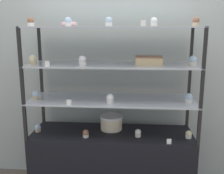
% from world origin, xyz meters
% --- Properties ---
extents(back_wall, '(8.00, 0.05, 2.60)m').
position_xyz_m(back_wall, '(0.00, 0.37, 1.30)').
color(back_wall, '#A8B2AD').
rests_on(back_wall, ground_plane).
extents(display_base, '(1.39, 0.45, 0.60)m').
position_xyz_m(display_base, '(0.00, 0.00, 0.30)').
color(display_base, black).
rests_on(display_base, ground_plane).
extents(display_riser_lower, '(1.39, 0.45, 0.30)m').
position_xyz_m(display_riser_lower, '(0.00, 0.00, 0.88)').
color(display_riser_lower, black).
rests_on(display_riser_lower, display_base).
extents(display_riser_middle, '(1.39, 0.45, 0.30)m').
position_xyz_m(display_riser_middle, '(0.00, 0.00, 1.18)').
color(display_riser_middle, black).
rests_on(display_riser_middle, display_riser_lower).
extents(display_riser_upper, '(1.39, 0.45, 0.30)m').
position_xyz_m(display_riser_upper, '(0.00, 0.00, 1.48)').
color(display_riser_upper, black).
rests_on(display_riser_upper, display_riser_middle).
extents(layer_cake_centerpiece, '(0.20, 0.20, 0.13)m').
position_xyz_m(layer_cake_centerpiece, '(-0.01, 0.07, 0.67)').
color(layer_cake_centerpiece, beige).
rests_on(layer_cake_centerpiece, display_base).
extents(sheet_cake_frosted, '(0.22, 0.16, 0.07)m').
position_xyz_m(sheet_cake_frosted, '(0.30, -0.00, 1.24)').
color(sheet_cake_frosted, '#DBBC84').
rests_on(sheet_cake_frosted, display_riser_middle).
extents(cupcake_0, '(0.05, 0.05, 0.07)m').
position_xyz_m(cupcake_0, '(-0.65, -0.04, 0.63)').
color(cupcake_0, '#CCB28C').
rests_on(cupcake_0, display_base).
extents(cupcake_1, '(0.05, 0.05, 0.07)m').
position_xyz_m(cupcake_1, '(-0.21, -0.12, 0.63)').
color(cupcake_1, beige).
rests_on(cupcake_1, display_base).
extents(cupcake_2, '(0.05, 0.05, 0.07)m').
position_xyz_m(cupcake_2, '(0.22, -0.08, 0.63)').
color(cupcake_2, beige).
rests_on(cupcake_2, display_base).
extents(cupcake_3, '(0.05, 0.05, 0.07)m').
position_xyz_m(cupcake_3, '(0.64, -0.08, 0.63)').
color(cupcake_3, white).
rests_on(cupcake_3, display_base).
extents(price_tag_0, '(0.04, 0.00, 0.04)m').
position_xyz_m(price_tag_0, '(0.46, -0.21, 0.62)').
color(price_tag_0, white).
rests_on(price_tag_0, display_base).
extents(cupcake_4, '(0.06, 0.06, 0.08)m').
position_xyz_m(cupcake_4, '(-0.64, -0.05, 0.94)').
color(cupcake_4, '#CCB28C').
rests_on(cupcake_4, display_riser_lower).
extents(cupcake_5, '(0.06, 0.06, 0.08)m').
position_xyz_m(cupcake_5, '(-0.01, -0.12, 0.94)').
color(cupcake_5, white).
rests_on(cupcake_5, display_riser_lower).
extents(cupcake_6, '(0.06, 0.06, 0.08)m').
position_xyz_m(cupcake_6, '(0.63, -0.05, 0.94)').
color(cupcake_6, white).
rests_on(cupcake_6, display_riser_lower).
extents(price_tag_1, '(0.04, 0.00, 0.04)m').
position_xyz_m(price_tag_1, '(-0.32, -0.21, 0.92)').
color(price_tag_1, white).
rests_on(price_tag_1, display_riser_lower).
extents(cupcake_7, '(0.06, 0.06, 0.08)m').
position_xyz_m(cupcake_7, '(-0.64, -0.08, 1.24)').
color(cupcake_7, '#CCB28C').
rests_on(cupcake_7, display_riser_middle).
extents(cupcake_8, '(0.06, 0.06, 0.08)m').
position_xyz_m(cupcake_8, '(-0.23, -0.11, 1.24)').
color(cupcake_8, white).
rests_on(cupcake_8, display_riser_middle).
extents(cupcake_9, '(0.06, 0.06, 0.08)m').
position_xyz_m(cupcake_9, '(0.64, -0.04, 1.24)').
color(cupcake_9, beige).
rests_on(cupcake_9, display_riser_middle).
extents(price_tag_2, '(0.04, 0.00, 0.04)m').
position_xyz_m(price_tag_2, '(-0.48, -0.21, 1.22)').
color(price_tag_2, white).
rests_on(price_tag_2, display_riser_middle).
extents(cupcake_10, '(0.05, 0.05, 0.07)m').
position_xyz_m(cupcake_10, '(-0.62, -0.11, 1.54)').
color(cupcake_10, white).
rests_on(cupcake_10, display_riser_upper).
extents(cupcake_11, '(0.05, 0.05, 0.07)m').
position_xyz_m(cupcake_11, '(-0.33, -0.09, 1.54)').
color(cupcake_11, white).
rests_on(cupcake_11, display_riser_upper).
extents(cupcake_12, '(0.05, 0.05, 0.07)m').
position_xyz_m(cupcake_12, '(-0.01, -0.12, 1.54)').
color(cupcake_12, white).
rests_on(cupcake_12, display_riser_upper).
extents(cupcake_13, '(0.05, 0.05, 0.07)m').
position_xyz_m(cupcake_13, '(0.33, -0.04, 1.54)').
color(cupcake_13, white).
rests_on(cupcake_13, display_riser_upper).
extents(cupcake_14, '(0.05, 0.05, 0.07)m').
position_xyz_m(cupcake_14, '(0.64, -0.06, 1.54)').
color(cupcake_14, '#CCB28C').
rests_on(cupcake_14, display_riser_upper).
extents(price_tag_3, '(0.04, 0.00, 0.04)m').
position_xyz_m(price_tag_3, '(0.24, -0.21, 1.52)').
color(price_tag_3, white).
rests_on(price_tag_3, display_riser_upper).
extents(donut_glazed, '(0.13, 0.13, 0.04)m').
position_xyz_m(donut_glazed, '(-0.35, 0.00, 1.52)').
color(donut_glazed, '#EFB2BC').
rests_on(donut_glazed, display_riser_upper).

